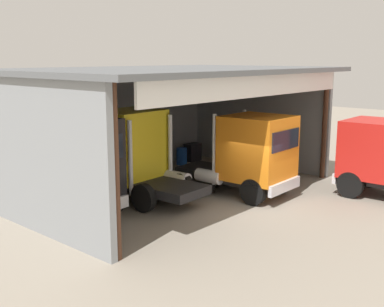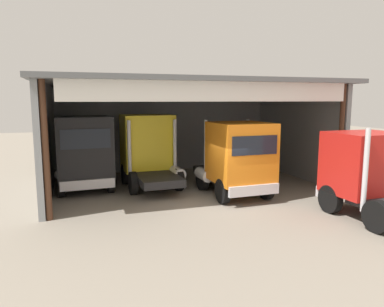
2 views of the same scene
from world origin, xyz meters
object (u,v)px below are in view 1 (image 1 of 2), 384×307
Objects in this scene: truck_orange_center_right_bay at (251,154)px; tool_cart at (193,152)px; truck_black_center_bay at (74,167)px; truck_red_center_left_bay at (380,156)px; oil_drum at (182,156)px; truck_yellow_right_bay at (136,153)px.

truck_orange_center_right_bay reaches higher than tool_cart.
truck_black_center_bay reaches higher than truck_orange_center_right_bay.
truck_red_center_left_bay is at bearing 142.26° from truck_black_center_bay.
truck_yellow_right_bay is at bearing -154.06° from oil_drum.
truck_orange_center_right_bay is 5.74× the size of oil_drum.
truck_yellow_right_bay is at bearing -178.05° from truck_black_center_bay.
oil_drum is (9.29, 3.22, -1.47)m from truck_black_center_bay.
tool_cart is at bearing 21.57° from truck_yellow_right_bay.
truck_yellow_right_bay is (3.25, 0.28, -0.01)m from truck_black_center_bay.
tool_cart is (10.41, 3.40, -1.43)m from truck_black_center_bay.
truck_black_center_bay is 3.26m from truck_yellow_right_bay.
oil_drum is 0.92× the size of tool_cart.
truck_orange_center_right_bay is at bearing -47.12° from truck_yellow_right_bay.
tool_cart is (1.13, 0.18, 0.04)m from oil_drum.
oil_drum is 1.14m from tool_cart.
truck_yellow_right_bay is 0.99× the size of truck_red_center_left_bay.
truck_red_center_left_bay is at bearing -48.33° from truck_yellow_right_bay.
truck_red_center_left_bay is 5.27× the size of oil_drum.
truck_orange_center_right_bay is (6.67, -3.15, -0.09)m from truck_black_center_bay.
truck_black_center_bay is 12.66m from truck_red_center_left_bay.
truck_orange_center_right_bay is 5.52m from truck_red_center_left_bay.
tool_cart reaches higher than oil_drum.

